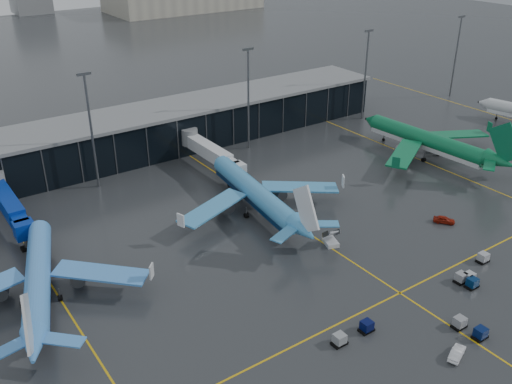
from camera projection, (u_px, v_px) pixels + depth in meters
ground at (292, 270)px, 96.75m from camera, size 600.00×600.00×0.00m
terminal_pier at (137, 134)px, 139.90m from camera, size 142.00×17.00×10.70m
jet_bridges at (9, 204)px, 108.38m from camera, size 94.00×27.50×7.20m
flood_masts at (176, 110)px, 129.91m from camera, size 203.00×0.50×25.50m
distant_hangars at (63, 2)px, 316.89m from camera, size 260.00×71.00×22.00m
taxi_lines at (299, 227)px, 109.66m from camera, size 220.00×120.00×0.02m
airliner_arkefly at (35, 263)px, 87.39m from camera, size 45.74×48.97×12.38m
airliner_klm_near at (254, 181)px, 113.17m from camera, size 42.20×46.66×13.00m
airliner_aer_lingus at (427, 130)px, 138.47m from camera, size 41.22×46.26×13.54m
baggage_carts at (444, 300)px, 87.92m from camera, size 36.87×13.38×1.70m
mobile_airstair at (331, 241)px, 103.80m from camera, size 3.09×3.73×3.45m
service_van_red at (444, 220)px, 110.94m from camera, size 3.80×4.22×1.39m
service_van_white at (457, 353)px, 77.62m from camera, size 4.29×2.79×1.34m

